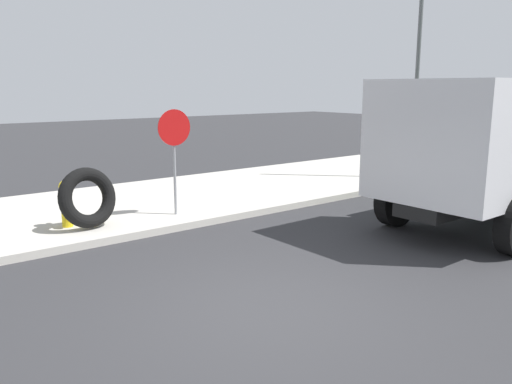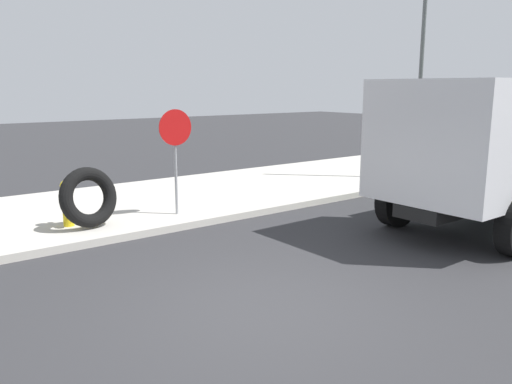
# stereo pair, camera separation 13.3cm
# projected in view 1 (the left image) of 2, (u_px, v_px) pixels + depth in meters

# --- Properties ---
(ground_plane) EXTENTS (80.00, 80.00, 0.00)m
(ground_plane) POSITION_uv_depth(u_px,v_px,m) (267.00, 310.00, 6.73)
(ground_plane) COLOR #2D2D30
(sidewalk_curb) EXTENTS (36.00, 5.00, 0.15)m
(sidewalk_curb) POSITION_uv_depth(u_px,v_px,m) (87.00, 212.00, 11.73)
(sidewalk_curb) COLOR #BCB7AD
(sidewalk_curb) RESTS_ON ground
(fire_hydrant) EXTENTS (0.24, 0.54, 0.93)m
(fire_hydrant) POSITION_uv_depth(u_px,v_px,m) (66.00, 202.00, 10.10)
(fire_hydrant) COLOR yellow
(fire_hydrant) RESTS_ON sidewalk_curb
(loose_tire) EXTENTS (1.25, 0.68, 1.21)m
(loose_tire) POSITION_uv_depth(u_px,v_px,m) (88.00, 198.00, 9.97)
(loose_tire) COLOR black
(loose_tire) RESTS_ON sidewalk_curb
(stop_sign) EXTENTS (0.76, 0.08, 2.26)m
(stop_sign) POSITION_uv_depth(u_px,v_px,m) (174.00, 142.00, 10.86)
(stop_sign) COLOR gray
(stop_sign) RESTS_ON sidewalk_curb
(dump_truck_green) EXTENTS (7.02, 2.85, 3.00)m
(dump_truck_green) POSITION_uv_depth(u_px,v_px,m) (509.00, 147.00, 10.88)
(dump_truck_green) COLOR #237033
(dump_truck_green) RESTS_ON ground
(street_light_pole) EXTENTS (0.12, 0.12, 6.55)m
(street_light_pole) POSITION_uv_depth(u_px,v_px,m) (418.00, 67.00, 15.10)
(street_light_pole) COLOR #595B5E
(street_light_pole) RESTS_ON sidewalk_curb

